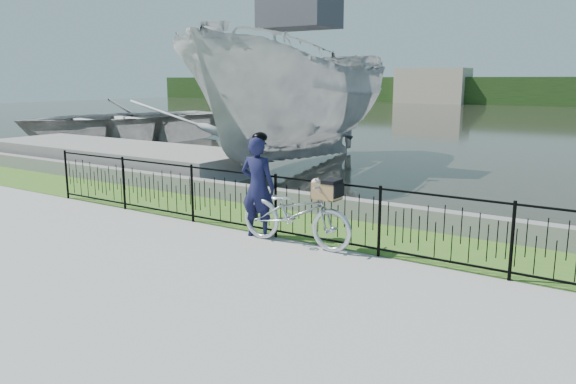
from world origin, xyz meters
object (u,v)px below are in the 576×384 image
Objects in this scene: boat_far at (124,121)px; boat_near at (299,100)px; bicycle_rig at (296,212)px; dock at (115,156)px; cyclist at (258,186)px.

boat_near is at bearing -10.18° from boat_far.
boat_far is (-15.00, 9.12, 0.39)m from bicycle_rig.
bicycle_rig is at bearing -23.21° from dock.
dock is 0.94× the size of boat_far.
bicycle_rig is at bearing -57.85° from boat_near.
bicycle_rig is 17.56m from boat_far.
boat_near is 10.68m from boat_far.
bicycle_rig is (9.56, -4.10, 0.22)m from dock.
dock is at bearing 156.79° from bicycle_rig.
dock is 7.43m from boat_far.
boat_far is at bearing 137.30° from dock.
boat_near reaches higher than bicycle_rig.
bicycle_rig reaches higher than dock.
cyclist is at bearing -32.61° from boat_far.
cyclist is at bearing 175.43° from bicycle_rig.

